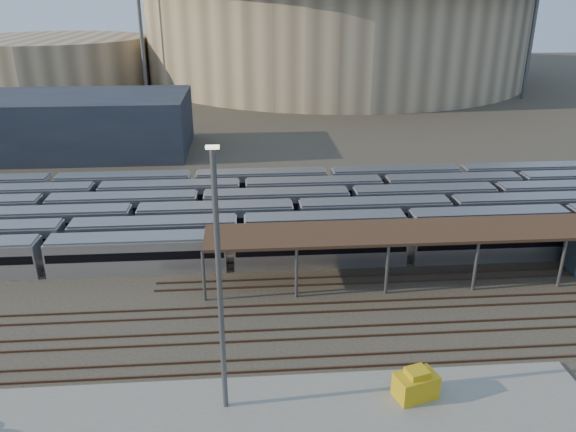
# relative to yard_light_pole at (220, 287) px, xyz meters

# --- Properties ---
(ground) EXTENTS (420.00, 420.00, 0.00)m
(ground) POSITION_rel_yard_light_pole_xyz_m (5.69, 13.48, -9.57)
(ground) COLOR #383026
(ground) RESTS_ON ground
(apron) EXTENTS (50.00, 9.00, 0.20)m
(apron) POSITION_rel_yard_light_pole_xyz_m (0.69, -1.52, -9.47)
(apron) COLOR gray
(apron) RESTS_ON ground
(subway_trains) EXTENTS (129.25, 23.90, 3.60)m
(subway_trains) POSITION_rel_yard_light_pole_xyz_m (3.24, 31.98, -7.77)
(subway_trains) COLOR silver
(subway_trains) RESTS_ON ground
(inspection_shed) EXTENTS (60.30, 6.00, 5.30)m
(inspection_shed) POSITION_rel_yard_light_pole_xyz_m (27.69, 17.48, -4.58)
(inspection_shed) COLOR #55565A
(inspection_shed) RESTS_ON ground
(empty_tracks) EXTENTS (170.00, 9.62, 0.18)m
(empty_tracks) POSITION_rel_yard_light_pole_xyz_m (5.69, 8.48, -9.48)
(empty_tracks) COLOR #4C3323
(empty_tracks) RESTS_ON ground
(stadium) EXTENTS (124.00, 124.00, 32.50)m
(stadium) POSITION_rel_yard_light_pole_xyz_m (30.69, 153.48, 6.90)
(stadium) COLOR tan
(stadium) RESTS_ON ground
(secondary_arena) EXTENTS (56.00, 56.00, 14.00)m
(secondary_arena) POSITION_rel_yard_light_pole_xyz_m (-54.31, 143.48, -2.57)
(secondary_arena) COLOR tan
(secondary_arena) RESTS_ON ground
(service_building) EXTENTS (42.00, 20.00, 10.00)m
(service_building) POSITION_rel_yard_light_pole_xyz_m (-29.31, 68.48, -4.57)
(service_building) COLOR #1E232D
(service_building) RESTS_ON ground
(floodlight_0) EXTENTS (4.00, 1.00, 38.40)m
(floodlight_0) POSITION_rel_yard_light_pole_xyz_m (-24.31, 123.48, 11.08)
(floodlight_0) COLOR #55565A
(floodlight_0) RESTS_ON ground
(floodlight_2) EXTENTS (4.00, 1.00, 38.40)m
(floodlight_2) POSITION_rel_yard_light_pole_xyz_m (75.69, 113.48, 11.08)
(floodlight_2) COLOR #55565A
(floodlight_2) RESTS_ON ground
(floodlight_3) EXTENTS (4.00, 1.00, 38.40)m
(floodlight_3) POSITION_rel_yard_light_pole_xyz_m (-4.31, 173.48, 11.08)
(floodlight_3) COLOR #55565A
(floodlight_3) RESTS_ON ground
(yard_light_pole) EXTENTS (0.80, 0.36, 18.57)m
(yard_light_pole) POSITION_rel_yard_light_pole_xyz_m (0.00, 0.00, 0.00)
(yard_light_pole) COLOR #55565A
(yard_light_pole) RESTS_ON apron
(yellow_equipment) EXTENTS (3.29, 2.55, 1.81)m
(yellow_equipment) POSITION_rel_yard_light_pole_xyz_m (13.38, -0.05, -8.46)
(yellow_equipment) COLOR #BF9911
(yellow_equipment) RESTS_ON apron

